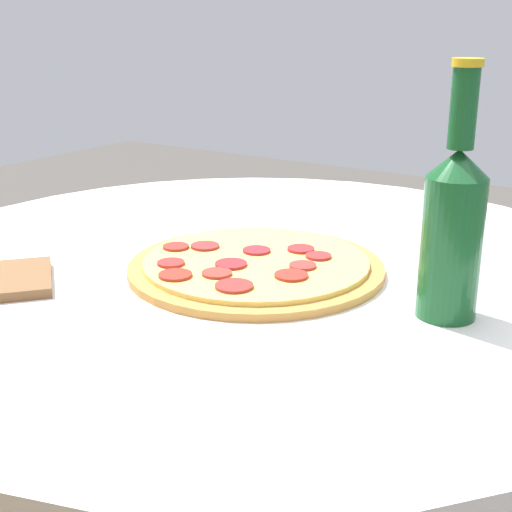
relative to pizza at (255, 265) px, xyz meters
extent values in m
cylinder|color=white|center=(0.02, -0.03, -0.39)|extent=(0.09, 0.09, 0.72)
cylinder|color=white|center=(0.02, -0.03, -0.02)|extent=(1.00, 1.00, 0.02)
cylinder|color=#B77F3D|center=(0.00, 0.00, 0.00)|extent=(0.32, 0.32, 0.01)
cylinder|color=#EACC60|center=(0.00, 0.00, 0.01)|extent=(0.28, 0.28, 0.01)
cylinder|color=maroon|center=(-0.06, -0.05, 0.01)|extent=(0.03, 0.03, 0.00)
cylinder|color=maroon|center=(0.08, 0.00, 0.01)|extent=(0.04, 0.04, 0.00)
cylinder|color=#A52624|center=(0.07, 0.07, 0.01)|extent=(0.03, 0.03, 0.00)
cylinder|color=#A22E2A|center=(-0.06, -0.01, 0.01)|extent=(0.03, 0.03, 0.00)
cylinder|color=#A62227|center=(0.01, 0.04, 0.01)|extent=(0.04, 0.04, 0.00)
cylinder|color=#A12821|center=(0.11, 0.02, 0.01)|extent=(0.03, 0.03, 0.00)
cylinder|color=#A32920|center=(-0.07, 0.03, 0.01)|extent=(0.04, 0.04, 0.00)
cylinder|color=#A7222A|center=(0.02, -0.03, 0.01)|extent=(0.04, 0.04, 0.00)
cylinder|color=#A32428|center=(-0.03, -0.06, 0.01)|extent=(0.03, 0.03, 0.00)
cylinder|color=maroon|center=(-0.03, 0.09, 0.01)|extent=(0.04, 0.04, 0.00)
cylinder|color=#A13028|center=(0.01, 0.07, 0.01)|extent=(0.04, 0.04, 0.00)
cylinder|color=#9F281D|center=(0.04, 0.10, 0.01)|extent=(0.04, 0.04, 0.00)
cylinder|color=#144C23|center=(-0.24, 0.00, 0.07)|extent=(0.06, 0.06, 0.15)
cone|color=#144C23|center=(-0.24, 0.00, 0.16)|extent=(0.06, 0.06, 0.03)
cylinder|color=#144C23|center=(-0.24, 0.00, 0.21)|extent=(0.03, 0.03, 0.08)
cylinder|color=gold|center=(-0.24, 0.00, 0.25)|extent=(0.03, 0.03, 0.01)
camera|label=1|loc=(-0.46, 0.69, 0.29)|focal=50.00mm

